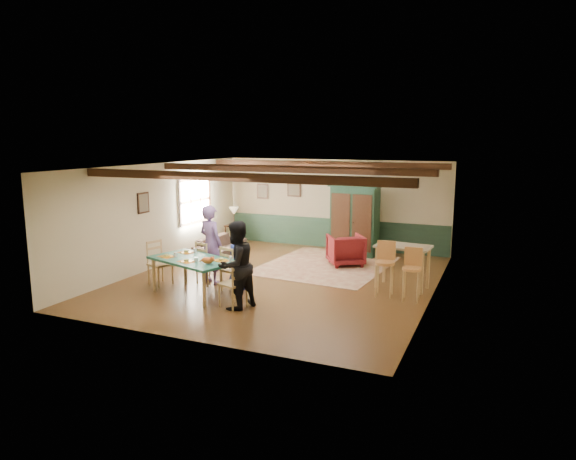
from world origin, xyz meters
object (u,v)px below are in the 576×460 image
at_px(dining_chair_far_right, 234,269).
at_px(person_child, 236,267).
at_px(cat, 207,260).
at_px(table_lamp, 234,216).
at_px(dining_chair_far_left, 208,263).
at_px(dining_chair_end_right, 233,283).
at_px(counter_table, 402,267).
at_px(end_table, 234,234).
at_px(armchair, 346,250).
at_px(sofa, 220,246).
at_px(bar_stool_right, 412,275).
at_px(dining_chair_end_left, 160,263).
at_px(armoire, 355,220).
at_px(bar_stool_left, 385,269).
at_px(person_woman, 236,265).
at_px(person_man, 211,245).
at_px(dining_table, 194,277).

distance_m(dining_chair_far_right, person_child, 0.09).
relative_size(cat, table_lamp, 0.68).
height_order(dining_chair_far_left, person_child, person_child).
xyz_separation_m(dining_chair_end_right, counter_table, (2.86, 2.65, -0.01)).
xyz_separation_m(dining_chair_end_right, end_table, (-3.00, 5.48, -0.20)).
xyz_separation_m(dining_chair_far_right, person_child, (0.03, 0.08, 0.03)).
xyz_separation_m(dining_chair_far_left, person_child, (0.84, -0.18, 0.03)).
height_order(person_child, armchair, person_child).
bearing_deg(sofa, bar_stool_right, -107.68).
bearing_deg(dining_chair_far_left, sofa, -46.66).
relative_size(dining_chair_end_left, sofa, 0.55).
height_order(armoire, bar_stool_left, armoire).
distance_m(bar_stool_left, bar_stool_right, 0.60).
distance_m(armoire, bar_stool_left, 3.92).
bearing_deg(person_woman, person_man, -115.87).
height_order(person_child, cat, person_child).
distance_m(cat, counter_table, 4.35).
distance_m(person_man, cat, 1.39).
xyz_separation_m(dining_chair_far_left, armoire, (2.28, 4.20, 0.53)).
distance_m(dining_table, table_lamp, 5.45).
relative_size(dining_table, bar_stool_left, 1.64).
relative_size(dining_chair_end_left, end_table, 1.64).
height_order(armoire, counter_table, armoire).
distance_m(dining_chair_far_right, dining_chair_end_left, 1.82).
xyz_separation_m(dining_chair_far_right, person_man, (-0.78, 0.34, 0.41)).
bearing_deg(bar_stool_left, dining_chair_far_right, -168.40).
bearing_deg(person_man, counter_table, -144.20).
bearing_deg(bar_stool_left, sofa, 153.95).
bearing_deg(dining_chair_end_right, dining_chair_end_left, -90.00).
distance_m(person_woman, sofa, 4.81).
relative_size(dining_chair_far_right, armoire, 0.49).
height_order(dining_chair_end_left, counter_table, dining_chair_end_left).
bearing_deg(counter_table, person_man, -162.23).
xyz_separation_m(dining_chair_end_left, counter_table, (5.18, 1.90, -0.01)).
distance_m(dining_chair_far_right, cat, 0.97).
distance_m(dining_table, dining_chair_end_left, 1.23).
height_order(person_woman, end_table, person_woman).
height_order(armchair, end_table, armchair).
xyz_separation_m(person_child, cat, (-0.14, -0.96, 0.36)).
relative_size(dining_chair_far_right, cat, 2.64).
bearing_deg(person_woman, table_lamp, -132.60).
distance_m(dining_chair_end_right, cat, 0.75).
relative_size(armchair, table_lamp, 1.59).
xyz_separation_m(person_man, bar_stool_right, (4.51, 0.50, -0.37)).
xyz_separation_m(dining_chair_end_right, cat, (-0.64, 0.10, 0.39)).
bearing_deg(dining_chair_end_left, person_woman, -90.00).
height_order(dining_chair_far_left, dining_chair_far_right, same).
distance_m(dining_chair_end_right, person_woman, 0.39).
xyz_separation_m(cat, armoire, (1.59, 5.34, 0.14)).
bearing_deg(armchair, end_table, -50.06).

